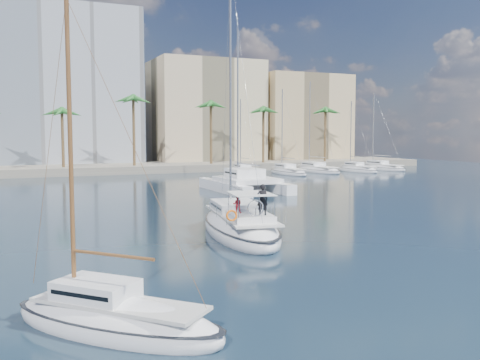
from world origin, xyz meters
name	(u,v)px	position (x,y,z in m)	size (l,w,h in m)	color
ground	(260,243)	(0.00, 0.00, 0.00)	(160.00, 160.00, 0.00)	black
quay	(97,169)	(0.00, 61.00, 0.60)	(120.00, 14.00, 1.20)	gray
building_modern	(13,88)	(-12.00, 73.00, 14.00)	(42.00, 16.00, 28.00)	silver
building_beige	(205,114)	(22.00, 70.00, 10.00)	(20.00, 14.00, 20.00)	#C9BA90
building_tan_right	(301,120)	(42.00, 68.00, 9.00)	(18.00, 12.00, 18.00)	tan
palm_centre	(100,108)	(0.00, 57.00, 10.28)	(3.60, 3.60, 12.30)	brown
palm_right	(293,111)	(34.00, 57.00, 10.28)	(3.60, 3.60, 12.30)	brown
main_sloop	(240,227)	(-0.12, 2.72, 0.54)	(5.89, 12.70, 18.14)	white
small_sloop	(114,319)	(-10.38, -10.65, 0.42)	(7.16, 7.50, 11.34)	white
catamaran	(245,181)	(10.57, 25.74, 1.15)	(6.31, 12.41, 17.95)	white
seagull	(240,210)	(1.31, 6.02, 1.09)	(1.24, 0.53, 0.23)	silver
moored_yacht_a	(245,175)	(20.00, 47.00, 0.00)	(2.72, 9.35, 11.90)	white
moored_yacht_b	(288,174)	(26.50, 45.00, 0.00)	(3.14, 10.78, 13.72)	white
moored_yacht_c	(317,172)	(33.00, 47.00, 0.00)	(3.55, 12.21, 15.54)	white
moored_yacht_d	(358,172)	(39.50, 45.00, 0.00)	(2.72, 9.35, 11.90)	white
moored_yacht_e	(382,170)	(46.00, 47.00, 0.00)	(3.14, 10.78, 13.72)	white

